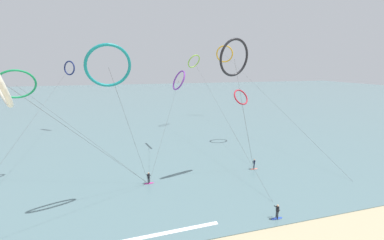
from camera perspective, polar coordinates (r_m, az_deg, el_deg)
name	(u,v)px	position (r m, az deg, el deg)	size (l,w,h in m)	color
sea_water	(148,99)	(119.81, -10.58, 4.97)	(400.00, 200.00, 0.08)	slate
surfer_coral	(254,165)	(39.74, 14.74, -10.38)	(1.40, 0.68, 1.70)	#EA7260
surfer_magenta	(149,179)	(34.70, -10.39, -13.72)	(1.40, 0.73, 1.70)	#CC288E
surfer_cobalt	(277,212)	(28.90, 19.83, -20.23)	(1.40, 0.61, 1.70)	#2647B7
kite_navy	(69,68)	(66.84, -27.48, 11.01)	(4.42, 47.78, 17.51)	navy
kite_amber	(225,54)	(79.40, 7.89, 15.50)	(5.42, 50.76, 22.68)	orange
kite_violet	(179,80)	(47.24, -3.20, 9.53)	(9.14, 17.47, 15.44)	purple
kite_charcoal	(234,58)	(34.79, 10.15, 14.56)	(6.81, 2.74, 20.02)	black
kite_teal	(108,66)	(27.39, -19.50, 12.17)	(6.56, 5.26, 18.59)	teal
kite_lime	(194,62)	(64.91, 0.48, 13.92)	(4.56, 42.51, 19.15)	#8CC62D
kite_emerald	(16,85)	(40.11, -36.66, 6.87)	(19.46, 8.59, 15.89)	#199351
kite_crimson	(241,97)	(51.64, 11.69, 5.40)	(6.45, 16.04, 11.35)	red
wave_crest_mid	(168,233)	(26.14, -5.84, -25.47)	(10.62, 0.50, 0.12)	white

